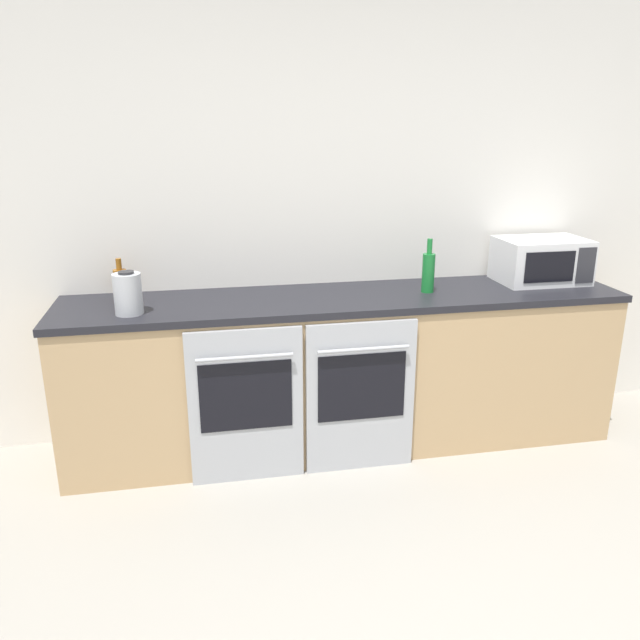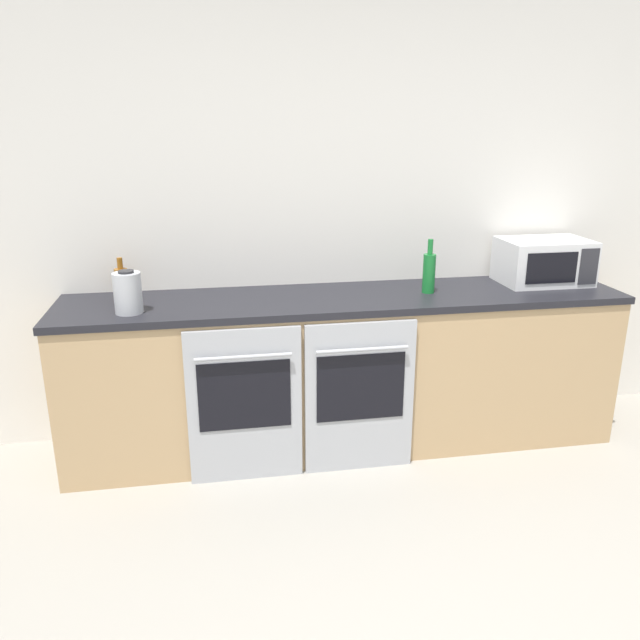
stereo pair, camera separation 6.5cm
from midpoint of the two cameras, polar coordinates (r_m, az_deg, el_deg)
wall_back at (r=3.80m, az=1.84°, el=9.10°), size 10.00×0.06×2.60m
counter_back at (r=3.70m, az=2.77°, el=-4.63°), size 3.21×0.64×0.92m
oven_left at (r=3.34m, az=-6.32°, el=-7.74°), size 0.60×0.06×0.86m
oven_right at (r=3.43m, az=4.21°, el=-6.99°), size 0.60×0.06×0.86m
microwave at (r=4.06m, az=20.21°, el=5.06°), size 0.52×0.36×0.27m
bottle_green at (r=3.65m, az=10.44°, el=4.35°), size 0.07×0.07×0.31m
bottle_amber at (r=3.66m, az=-17.19°, el=3.36°), size 0.07×0.07×0.23m
kettle at (r=3.34m, az=-16.63°, el=2.41°), size 0.14×0.14×0.22m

